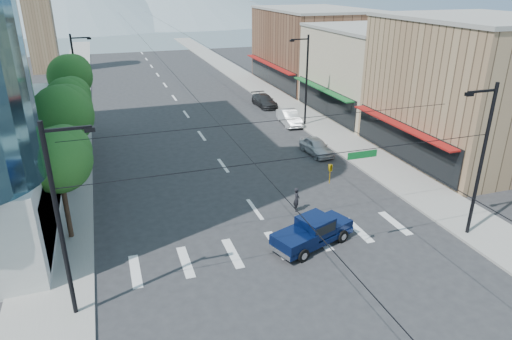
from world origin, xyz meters
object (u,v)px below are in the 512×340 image
object	(u,v)px
pedestrian	(297,199)
parked_car_far	(264,101)
parked_car_near	(316,146)
parked_car_mid	(289,117)
pickup_truck	(312,231)

from	to	relation	value
pedestrian	parked_car_far	world-z (taller)	pedestrian
parked_car_near	parked_car_mid	size ratio (longest dim) A/B	0.89
parked_car_mid	parked_car_far	xyz separation A→B (m)	(0.00, 7.66, -0.06)
pedestrian	parked_car_far	size ratio (longest dim) A/B	0.34
parked_car_mid	pedestrian	bearing A→B (deg)	-106.45
pedestrian	parked_car_mid	bearing A→B (deg)	-6.12
pickup_truck	pedestrian	size ratio (longest dim) A/B	3.27
parked_car_mid	parked_car_far	world-z (taller)	parked_car_mid
pedestrian	parked_car_far	distance (m)	26.34
pedestrian	parked_car_near	xyz separation A→B (m)	(5.75, 9.05, -0.12)
pedestrian	parked_car_mid	size ratio (longest dim) A/B	0.36
pickup_truck	pedestrian	distance (m)	4.20
parked_car_near	parked_car_far	world-z (taller)	parked_car_near
parked_car_near	parked_car_far	size ratio (longest dim) A/B	0.86
pickup_truck	parked_car_near	distance (m)	14.72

